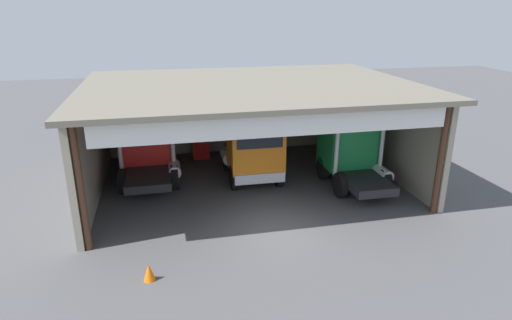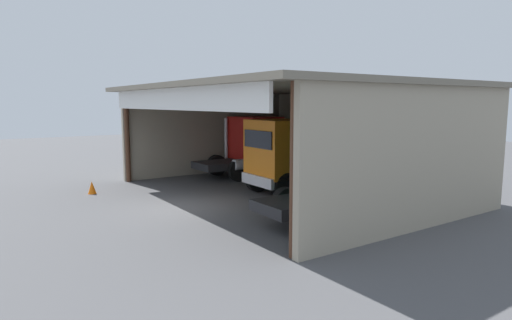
{
  "view_description": "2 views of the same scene",
  "coord_description": "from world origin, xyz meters",
  "px_view_note": "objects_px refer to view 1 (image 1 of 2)",
  "views": [
    {
      "loc": [
        -3.83,
        -13.85,
        7.87
      ],
      "look_at": [
        0.0,
        3.49,
        1.58
      ],
      "focal_mm": 30.52,
      "sensor_mm": 36.0,
      "label": 1
    },
    {
      "loc": [
        15.0,
        -6.74,
        3.98
      ],
      "look_at": [
        0.0,
        3.49,
        1.58
      ],
      "focal_mm": 30.39,
      "sensor_mm": 36.0,
      "label": 2
    }
  ],
  "objects_px": {
    "truck_red_left_bay": "(148,146)",
    "tool_cart": "(201,149)",
    "truck_green_yard_outside": "(351,149)",
    "truck_orange_center_left_bay": "(253,147)",
    "traffic_cone": "(149,272)",
    "oil_drum": "(199,148)"
  },
  "relations": [
    {
      "from": "truck_green_yard_outside",
      "to": "oil_drum",
      "type": "relative_size",
      "value": 5.29
    },
    {
      "from": "truck_orange_center_left_bay",
      "to": "traffic_cone",
      "type": "height_order",
      "value": "truck_orange_center_left_bay"
    },
    {
      "from": "truck_green_yard_outside",
      "to": "tool_cart",
      "type": "bearing_deg",
      "value": 143.19
    },
    {
      "from": "truck_red_left_bay",
      "to": "truck_green_yard_outside",
      "type": "relative_size",
      "value": 1.01
    },
    {
      "from": "truck_orange_center_left_bay",
      "to": "tool_cart",
      "type": "bearing_deg",
      "value": -60.65
    },
    {
      "from": "oil_drum",
      "to": "traffic_cone",
      "type": "distance_m",
      "value": 11.8
    },
    {
      "from": "truck_green_yard_outside",
      "to": "oil_drum",
      "type": "bearing_deg",
      "value": 140.57
    },
    {
      "from": "tool_cart",
      "to": "traffic_cone",
      "type": "height_order",
      "value": "tool_cart"
    },
    {
      "from": "truck_orange_center_left_bay",
      "to": "truck_green_yard_outside",
      "type": "relative_size",
      "value": 1.12
    },
    {
      "from": "truck_red_left_bay",
      "to": "tool_cart",
      "type": "height_order",
      "value": "truck_red_left_bay"
    },
    {
      "from": "oil_drum",
      "to": "traffic_cone",
      "type": "xyz_separation_m",
      "value": [
        -2.6,
        -11.51,
        -0.15
      ]
    },
    {
      "from": "truck_orange_center_left_bay",
      "to": "oil_drum",
      "type": "distance_m",
      "value": 5.04
    },
    {
      "from": "truck_red_left_bay",
      "to": "oil_drum",
      "type": "relative_size",
      "value": 5.32
    },
    {
      "from": "oil_drum",
      "to": "tool_cart",
      "type": "xyz_separation_m",
      "value": [
        0.06,
        -0.55,
        0.07
      ]
    },
    {
      "from": "truck_orange_center_left_bay",
      "to": "oil_drum",
      "type": "height_order",
      "value": "truck_orange_center_left_bay"
    },
    {
      "from": "truck_orange_center_left_bay",
      "to": "oil_drum",
      "type": "bearing_deg",
      "value": -63.02
    },
    {
      "from": "truck_red_left_bay",
      "to": "truck_green_yard_outside",
      "type": "bearing_deg",
      "value": -15.39
    },
    {
      "from": "truck_red_left_bay",
      "to": "tool_cart",
      "type": "relative_size",
      "value": 4.61
    },
    {
      "from": "truck_orange_center_left_bay",
      "to": "tool_cart",
      "type": "relative_size",
      "value": 5.12
    },
    {
      "from": "truck_orange_center_left_bay",
      "to": "tool_cart",
      "type": "height_order",
      "value": "truck_orange_center_left_bay"
    },
    {
      "from": "truck_red_left_bay",
      "to": "truck_green_yard_outside",
      "type": "xyz_separation_m",
      "value": [
        9.18,
        -2.48,
        -0.0
      ]
    },
    {
      "from": "tool_cart",
      "to": "traffic_cone",
      "type": "distance_m",
      "value": 11.28
    }
  ]
}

